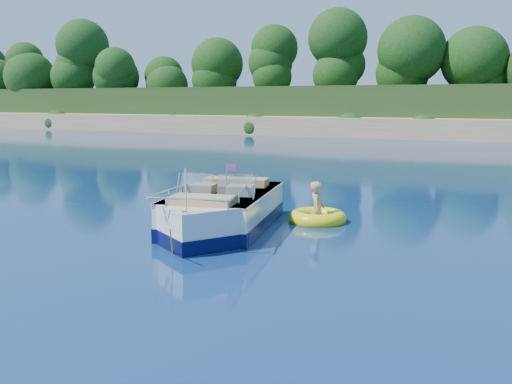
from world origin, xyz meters
TOP-DOWN VIEW (x-y plane):
  - ground at (0.00, 0.00)m, footprint 160.00×160.00m
  - shoreline at (0.00, 63.77)m, footprint 170.00×59.00m
  - treeline at (0.04, 41.01)m, footprint 150.00×7.12m
  - motorboat at (1.09, 3.19)m, footprint 2.71×5.50m
  - tow_tube at (2.74, 4.98)m, footprint 1.46×1.46m
  - boy at (2.74, 4.95)m, footprint 0.57×0.84m

SIDE VIEW (x-z plane):
  - ground at x=0.00m, z-range 0.00..0.00m
  - boy at x=2.74m, z-range -0.75..0.75m
  - tow_tube at x=2.74m, z-range -0.09..0.27m
  - motorboat at x=1.09m, z-range -0.57..1.29m
  - shoreline at x=0.00m, z-range -2.02..3.98m
  - treeline at x=0.04m, z-range 1.45..9.64m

